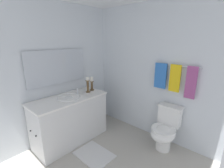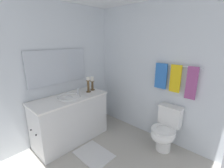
{
  "view_description": "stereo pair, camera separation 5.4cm",
  "coord_description": "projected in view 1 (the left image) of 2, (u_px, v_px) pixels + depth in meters",
  "views": [
    {
      "loc": [
        1.34,
        -1.33,
        1.81
      ],
      "look_at": [
        -0.32,
        0.52,
        1.11
      ],
      "focal_mm": 25.08,
      "sensor_mm": 36.0,
      "label": 1
    },
    {
      "loc": [
        1.38,
        -1.29,
        1.81
      ],
      "look_at": [
        -0.32,
        0.52,
        1.11
      ],
      "focal_mm": 25.08,
      "sensor_mm": 36.0,
      "label": 2
    }
  ],
  "objects": [
    {
      "name": "wall_left",
      "position": [
        53.0,
        74.0,
        2.78
      ],
      "size": [
        0.04,
        2.53,
        2.45
      ],
      "primitive_type": "cube",
      "color": "silver",
      "rests_on": "ground"
    },
    {
      "name": "towel_center",
      "position": [
        175.0,
        78.0,
        2.53
      ],
      "size": [
        0.17,
        0.03,
        0.45
      ],
      "primitive_type": "cube",
      "color": "yellow",
      "rests_on": "towel_bar"
    },
    {
      "name": "floor",
      "position": [
        105.0,
        168.0,
        2.3
      ],
      "size": [
        2.51,
        2.53,
        0.02
      ],
      "primitive_type": "cube",
      "color": "#B2ADA3",
      "rests_on": "ground"
    },
    {
      "name": "bath_mat",
      "position": [
        94.0,
        155.0,
        2.55
      ],
      "size": [
        0.6,
        0.44,
        0.02
      ],
      "primitive_type": "cube",
      "color": "silver",
      "rests_on": "ground"
    },
    {
      "name": "towel_near_corner",
      "position": [
        191.0,
        83.0,
        2.38
      ],
      "size": [
        0.15,
        0.03,
        0.5
      ],
      "primitive_type": "cube",
      "color": "#A54C8C",
      "rests_on": "towel_bar"
    },
    {
      "name": "mirror",
      "position": [
        58.0,
        67.0,
        2.77
      ],
      "size": [
        0.02,
        1.12,
        0.6
      ],
      "primitive_type": "cube",
      "color": "silver"
    },
    {
      "name": "toilet",
      "position": [
        165.0,
        129.0,
        2.61
      ],
      "size": [
        0.39,
        0.54,
        0.75
      ],
      "color": "white",
      "rests_on": "ground"
    },
    {
      "name": "sink_basin",
      "position": [
        69.0,
        99.0,
        2.73
      ],
      "size": [
        0.4,
        0.4,
        0.24
      ],
      "color": "white",
      "rests_on": "vanity_cabinet"
    },
    {
      "name": "wall_back",
      "position": [
        152.0,
        73.0,
        2.87
      ],
      "size": [
        2.51,
        0.04,
        2.45
      ],
      "primitive_type": "cube",
      "color": "silver",
      "rests_on": "ground"
    },
    {
      "name": "candle_holder_short",
      "position": [
        88.0,
        84.0,
        2.96
      ],
      "size": [
        0.09,
        0.09,
        0.3
      ],
      "color": "brown",
      "rests_on": "vanity_cabinet"
    },
    {
      "name": "vanity_cabinet",
      "position": [
        70.0,
        119.0,
        2.84
      ],
      "size": [
        0.58,
        1.33,
        0.84
      ],
      "color": "silver",
      "rests_on": "ground"
    },
    {
      "name": "towel_bar",
      "position": [
        177.0,
        66.0,
        2.49
      ],
      "size": [
        0.74,
        0.02,
        0.02
      ],
      "primitive_type": "cylinder",
      "rotation": [
        0.0,
        1.57,
        0.0
      ],
      "color": "silver"
    },
    {
      "name": "candle_holder_tall",
      "position": [
        92.0,
        83.0,
        3.08
      ],
      "size": [
        0.09,
        0.09,
        0.27
      ],
      "color": "brown",
      "rests_on": "vanity_cabinet"
    },
    {
      "name": "towel_near_vanity",
      "position": [
        160.0,
        76.0,
        2.69
      ],
      "size": [
        0.21,
        0.03,
        0.43
      ],
      "primitive_type": "cube",
      "color": "blue",
      "rests_on": "towel_bar"
    }
  ]
}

